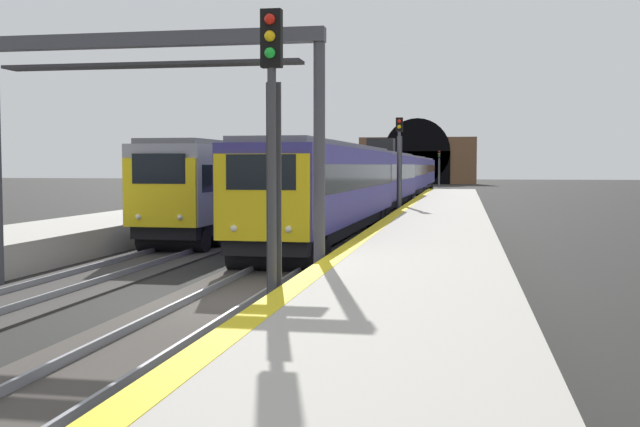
# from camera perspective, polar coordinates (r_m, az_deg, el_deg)

# --- Properties ---
(ground_plane) EXTENTS (320.00, 320.00, 0.00)m
(ground_plane) POSITION_cam_1_polar(r_m,az_deg,el_deg) (17.90, -7.13, -6.60)
(ground_plane) COLOR black
(platform_right) EXTENTS (112.00, 4.25, 0.97)m
(platform_right) POSITION_cam_1_polar(r_m,az_deg,el_deg) (17.05, 6.59, -5.47)
(platform_right) COLOR #ADA89E
(platform_right) RESTS_ON ground_plane
(platform_right_edge_strip) EXTENTS (112.00, 0.50, 0.01)m
(platform_right_edge_strip) POSITION_cam_1_polar(r_m,az_deg,el_deg) (17.20, 0.33, -3.72)
(platform_right_edge_strip) COLOR yellow
(platform_right_edge_strip) RESTS_ON platform_right
(track_main_line) EXTENTS (160.00, 3.17, 0.21)m
(track_main_line) POSITION_cam_1_polar(r_m,az_deg,el_deg) (17.90, -7.13, -6.48)
(track_main_line) COLOR #423D38
(track_main_line) RESTS_ON ground_plane
(track_adjacent_line) EXTENTS (160.00, 3.08, 0.21)m
(track_adjacent_line) POSITION_cam_1_polar(r_m,az_deg,el_deg) (19.85, -20.46, -5.68)
(track_adjacent_line) COLOR #383533
(track_adjacent_line) RESTS_ON ground_plane
(train_main_approaching) EXTENTS (79.78, 3.31, 4.88)m
(train_main_approaching) POSITION_cam_1_polar(r_m,az_deg,el_deg) (60.93, 5.39, 2.70)
(train_main_approaching) COLOR navy
(train_main_approaching) RESTS_ON ground_plane
(train_adjacent_platform) EXTENTS (62.63, 3.05, 4.98)m
(train_adjacent_platform) POSITION_cam_1_polar(r_m,az_deg,el_deg) (57.53, 0.29, 2.72)
(train_adjacent_platform) COLOR gray
(train_adjacent_platform) RESTS_ON ground_plane
(railway_signal_near) EXTENTS (0.39, 0.38, 5.96)m
(railway_signal_near) POSITION_cam_1_polar(r_m,az_deg,el_deg) (14.45, -3.50, 5.21)
(railway_signal_near) COLOR #38383D
(railway_signal_near) RESTS_ON ground_plane
(railway_signal_mid) EXTENTS (0.39, 0.38, 5.71)m
(railway_signal_mid) POSITION_cam_1_polar(r_m,az_deg,el_deg) (42.81, 5.77, 3.74)
(railway_signal_mid) COLOR #4C4C54
(railway_signal_mid) RESTS_ON ground_plane
(railway_signal_far) EXTENTS (0.39, 0.38, 5.22)m
(railway_signal_far) POSITION_cam_1_polar(r_m,az_deg,el_deg) (111.84, 8.64, 3.50)
(railway_signal_far) COLOR #4C4C54
(railway_signal_far) RESTS_ON ground_plane
(overhead_signal_gantry) EXTENTS (0.70, 8.85, 6.43)m
(overhead_signal_gantry) POSITION_cam_1_polar(r_m,az_deg,el_deg) (20.22, -12.21, 8.49)
(overhead_signal_gantry) COLOR #3F3F47
(overhead_signal_gantry) RESTS_ON ground_plane
(tunnel_portal) EXTENTS (2.42, 19.47, 10.92)m
(tunnel_portal) POSITION_cam_1_polar(r_m,az_deg,el_deg) (132.50, 7.08, 3.85)
(tunnel_portal) COLOR brown
(tunnel_portal) RESTS_ON ground_plane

